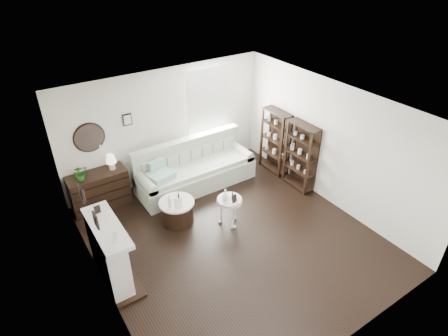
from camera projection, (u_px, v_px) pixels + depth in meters
room at (194, 110)px, 8.85m from camera, size 5.50×5.50×5.50m
fireplace at (110, 255)px, 6.27m from camera, size 0.50×1.40×1.84m
shelf_unit_far at (275, 141)px, 9.21m from camera, size 0.30×0.80×1.60m
shelf_unit_near at (301, 156)px, 8.57m from camera, size 0.30×0.80×1.60m
sofa at (194, 171)px, 8.88m from camera, size 2.80×0.97×1.09m
quilt at (161, 175)px, 8.20m from camera, size 0.64×0.57×0.14m
suitcase at (230, 162)px, 9.51m from camera, size 0.66×0.41×0.42m
dresser at (99, 190)px, 8.11m from camera, size 1.24×0.53×0.82m
table_lamp at (111, 162)px, 7.97m from camera, size 0.29×0.29×0.35m
potted_plant at (80, 173)px, 7.63m from camera, size 0.32×0.28×0.33m
drum_table at (177, 211)px, 7.72m from camera, size 0.73×0.73×0.50m
pedestal_table at (229, 201)px, 7.51m from camera, size 0.51×0.51×0.62m
eiffel_drum at (178, 195)px, 7.61m from camera, size 0.15×0.15×0.21m
bottle_drum at (170, 201)px, 7.38m from camera, size 0.06×0.06×0.28m
card_frame_drum at (178, 203)px, 7.39m from camera, size 0.16×0.08×0.21m
eiffel_ped at (233, 193)px, 7.51m from camera, size 0.13×0.13×0.17m
flask_ped at (225, 195)px, 7.39m from camera, size 0.14×0.14×0.25m
card_frame_ped at (234, 199)px, 7.36m from camera, size 0.13×0.07×0.16m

